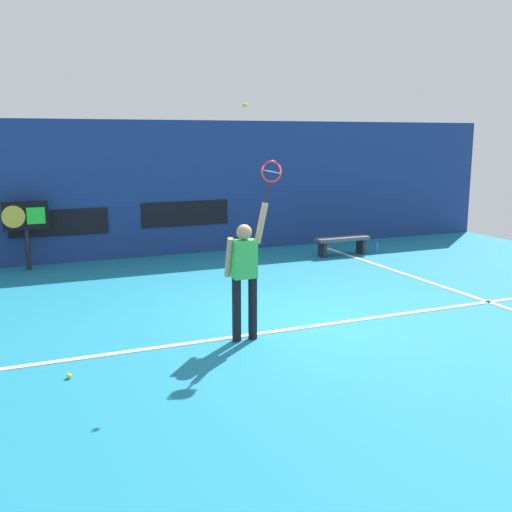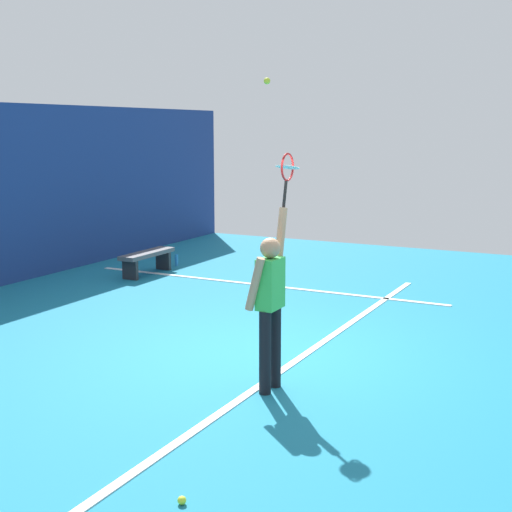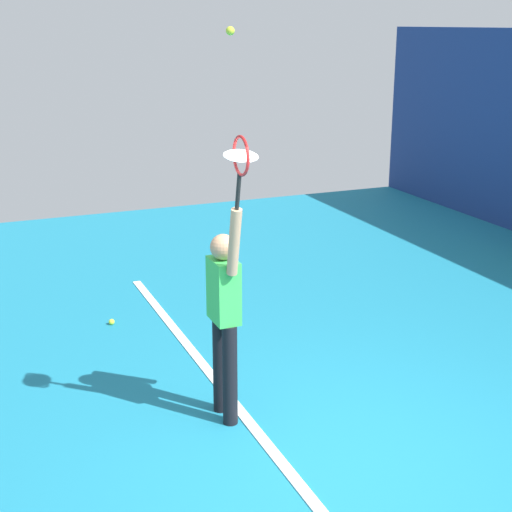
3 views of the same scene
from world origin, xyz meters
The scene contains 9 objects.
ground_plane centered at (0.00, 0.00, 0.00)m, with size 18.00×18.00×0.00m, color teal.
court_baseline centered at (0.00, -0.41, 0.01)m, with size 10.00×0.10×0.01m, color white.
court_sideline centered at (3.61, 2.00, 0.01)m, with size 0.10×7.00×0.01m, color white.
tennis_player centered at (-1.13, -0.56, 1.01)m, with size 0.61×0.31×1.99m.
tennis_racket centered at (-0.72, -0.56, 2.38)m, with size 0.37×0.27×0.63m.
tennis_ball centered at (-1.09, -0.50, 3.31)m, with size 0.07×0.07×0.07m, color #CCE033.
court_bench centered at (3.48, 4.37, 0.34)m, with size 1.40×0.36×0.45m.
water_bottle centered at (4.52, 4.37, 0.12)m, with size 0.07×0.07×0.24m, color #338CD8.
spare_ball centered at (-3.64, -1.05, 0.03)m, with size 0.07×0.07×0.07m, color #CCE033.
Camera 2 is at (-7.93, -3.89, 2.84)m, focal length 50.88 mm.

